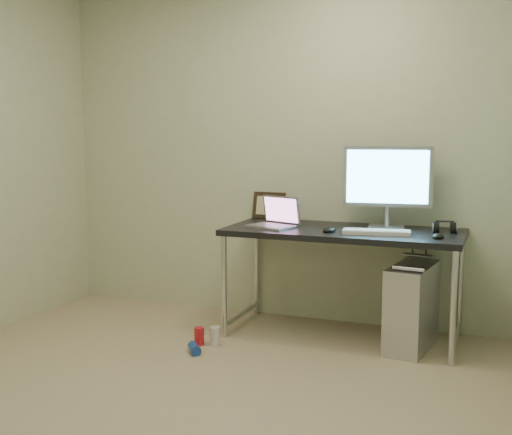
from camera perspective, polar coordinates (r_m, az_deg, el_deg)
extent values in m
plane|color=tan|center=(3.52, -7.80, -15.98)|extent=(3.50, 3.50, 0.00)
cube|color=beige|center=(4.83, 2.09, 5.79)|extent=(3.50, 0.02, 2.50)
cube|color=black|center=(4.38, 7.77, -1.30)|extent=(1.58, 0.69, 0.04)
cylinder|color=silver|center=(4.41, -2.87, -6.15)|extent=(0.04, 0.04, 0.71)
cylinder|color=silver|center=(4.96, 0.03, -4.58)|extent=(0.04, 0.04, 0.71)
cylinder|color=silver|center=(4.05, 17.12, -7.74)|extent=(0.04, 0.04, 0.71)
cylinder|color=silver|center=(4.65, 17.69, -5.80)|extent=(0.04, 0.04, 0.71)
cylinder|color=silver|center=(4.76, -1.32, -8.55)|extent=(0.04, 0.61, 0.04)
cylinder|color=silver|center=(4.43, 17.28, -10.15)|extent=(0.04, 0.61, 0.04)
cube|color=silver|center=(4.33, 13.69, -7.73)|extent=(0.30, 0.56, 0.55)
cylinder|color=#ADACB3|center=(4.04, 13.40, -4.45)|extent=(0.20, 0.05, 0.03)
cylinder|color=#ADACB3|center=(4.47, 14.19, -3.31)|extent=(0.20, 0.05, 0.03)
cylinder|color=black|center=(4.66, 13.73, -5.06)|extent=(0.01, 0.16, 0.69)
cylinder|color=black|center=(4.63, 14.80, -5.42)|extent=(0.02, 0.11, 0.71)
cylinder|color=red|center=(4.34, -5.08, -10.47)|extent=(0.09, 0.09, 0.12)
cylinder|color=silver|center=(4.32, -3.66, -10.48)|extent=(0.09, 0.09, 0.13)
cylinder|color=#1C41A2|center=(4.19, -5.50, -11.52)|extent=(0.13, 0.14, 0.07)
cube|color=#ADACB3|center=(4.41, 1.33, -0.81)|extent=(0.36, 0.30, 0.02)
cube|color=slate|center=(4.41, 1.33, -0.69)|extent=(0.31, 0.25, 0.00)
cube|color=gray|center=(4.49, 2.27, 0.69)|extent=(0.30, 0.14, 0.19)
cube|color=#7F4E72|center=(4.48, 2.24, 0.68)|extent=(0.27, 0.12, 0.17)
cube|color=#ADACB3|center=(4.47, 11.50, -0.84)|extent=(0.26, 0.20, 0.02)
cylinder|color=#ADACB3|center=(4.48, 11.57, 0.14)|extent=(0.04, 0.04, 0.13)
cube|color=#ADACB3|center=(4.45, 11.64, 3.59)|extent=(0.60, 0.12, 0.41)
cube|color=#64C2EB|center=(4.42, 11.59, 3.57)|extent=(0.54, 0.08, 0.36)
cube|color=silver|center=(4.21, 10.66, -1.28)|extent=(0.45, 0.21, 0.03)
ellipsoid|color=black|center=(4.13, 15.90, -1.52)|extent=(0.08, 0.12, 0.04)
ellipsoid|color=black|center=(4.25, 6.52, -1.00)|extent=(0.10, 0.13, 0.04)
cylinder|color=black|center=(4.38, 15.72, -0.93)|extent=(0.05, 0.09, 0.09)
cylinder|color=black|center=(4.37, 17.11, -1.00)|extent=(0.05, 0.09, 0.09)
cube|color=black|center=(4.37, 16.44, -0.34)|extent=(0.12, 0.03, 0.01)
cube|color=black|center=(4.86, 1.14, 1.08)|extent=(0.25, 0.08, 0.20)
cylinder|color=silver|center=(4.73, 3.42, 0.20)|extent=(0.01, 0.01, 0.09)
cylinder|color=silver|center=(4.72, 3.42, 0.84)|extent=(0.05, 0.04, 0.04)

